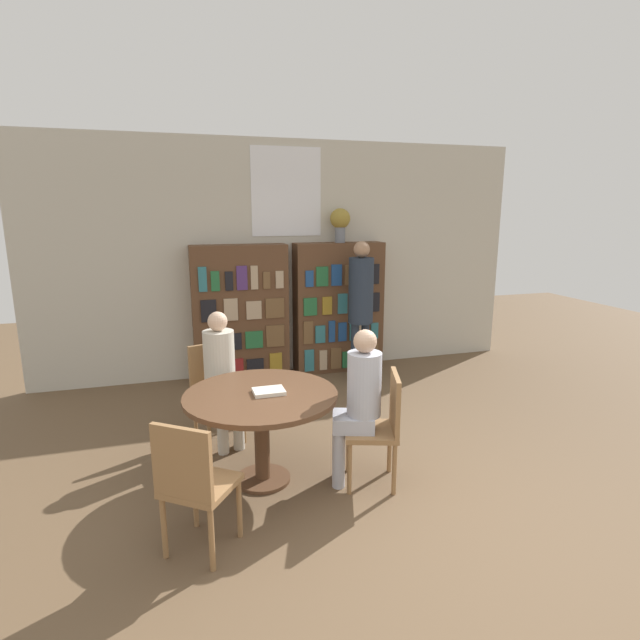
{
  "coord_description": "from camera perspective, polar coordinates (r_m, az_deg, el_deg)",
  "views": [
    {
      "loc": [
        -1.48,
        -2.62,
        2.14
      ],
      "look_at": [
        -0.06,
        2.05,
        1.05
      ],
      "focal_mm": 28.0,
      "sensor_mm": 36.0,
      "label": 1
    }
  ],
  "objects": [
    {
      "name": "chair_left_side",
      "position": [
        4.81,
        -11.93,
        -7.49
      ],
      "size": [
        0.5,
        0.5,
        0.91
      ],
      "rotation": [
        0.0,
        0.0,
        -2.84
      ],
      "color": "olive",
      "rests_on": "ground_plane"
    },
    {
      "name": "seated_reader_left",
      "position": [
        4.59,
        -11.19,
        -5.7
      ],
      "size": [
        0.36,
        0.41,
        1.25
      ],
      "rotation": [
        0.0,
        0.0,
        -2.84
      ],
      "color": "beige",
      "rests_on": "ground_plane"
    },
    {
      "name": "librarian_standing",
      "position": [
        6.2,
        4.69,
        2.71
      ],
      "size": [
        0.31,
        0.58,
        1.76
      ],
      "color": "#232D3D",
      "rests_on": "ground_plane"
    },
    {
      "name": "reading_table",
      "position": [
        3.97,
        -6.74,
        -9.97
      ],
      "size": [
        1.2,
        1.2,
        0.74
      ],
      "color": "brown",
      "rests_on": "ground_plane"
    },
    {
      "name": "flower_vase",
      "position": [
        6.55,
        2.32,
        11.21
      ],
      "size": [
        0.26,
        0.26,
        0.44
      ],
      "color": "slate",
      "rests_on": "bookshelf_right"
    },
    {
      "name": "bookshelf_left",
      "position": [
        6.36,
        -9.06,
        0.75
      ],
      "size": [
        1.18,
        0.34,
        1.71
      ],
      "color": "brown",
      "rests_on": "ground_plane"
    },
    {
      "name": "chair_far_side",
      "position": [
        3.99,
        7.0,
        -11.58
      ],
      "size": [
        0.51,
        0.51,
        0.91
      ],
      "rotation": [
        0.0,
        0.0,
        1.25
      ],
      "color": "olive",
      "rests_on": "ground_plane"
    },
    {
      "name": "ground_plane",
      "position": [
        3.69,
        11.08,
        -23.06
      ],
      "size": [
        16.0,
        16.0,
        0.0
      ],
      "primitive_type": "plane",
      "color": "brown"
    },
    {
      "name": "bookshelf_right",
      "position": [
        6.66,
        2.12,
        1.43
      ],
      "size": [
        1.18,
        0.34,
        1.71
      ],
      "color": "brown",
      "rests_on": "ground_plane"
    },
    {
      "name": "chair_near_camera",
      "position": [
        3.3,
        -14.28,
        -17.41
      ],
      "size": [
        0.56,
        0.56,
        0.91
      ],
      "rotation": [
        0.0,
        0.0,
        -0.64
      ],
      "color": "olive",
      "rests_on": "ground_plane"
    },
    {
      "name": "open_book_on_table",
      "position": [
        3.91,
        -5.87,
        -8.12
      ],
      "size": [
        0.24,
        0.18,
        0.03
      ],
      "color": "silver",
      "rests_on": "reading_table"
    },
    {
      "name": "wall_back",
      "position": [
        6.57,
        -3.81,
        7.02
      ],
      "size": [
        6.4,
        0.07,
        3.0
      ],
      "color": "beige",
      "rests_on": "ground_plane"
    },
    {
      "name": "seated_reader_right",
      "position": [
        3.9,
        4.41,
        -8.85
      ],
      "size": [
        0.4,
        0.35,
        1.26
      ],
      "rotation": [
        0.0,
        0.0,
        1.25
      ],
      "color": "#B2B7C6",
      "rests_on": "ground_plane"
    }
  ]
}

